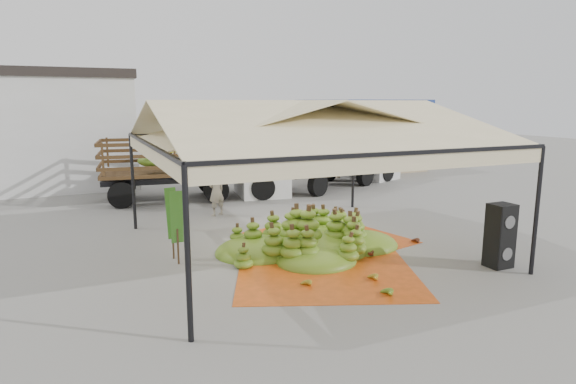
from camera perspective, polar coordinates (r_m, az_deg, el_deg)
name	(u,v)px	position (r m, az deg, el deg)	size (l,w,h in m)	color
ground	(303,248)	(13.37, 1.81, -6.64)	(90.00, 90.00, 0.00)	slate
canopy_tent	(304,128)	(12.79, 1.90, 7.63)	(8.10, 8.10, 4.00)	black
building_tan	(361,134)	(29.08, 8.66, 6.76)	(6.30, 5.30, 4.10)	tan
tarp_left	(326,271)	(11.64, 4.48, -9.30)	(4.14, 3.95, 0.01)	#D95114
tarp_right	(326,238)	(14.31, 4.48, -5.48)	(3.85, 4.04, 0.01)	#C45212
banana_heap	(313,229)	(13.09, 3.03, -4.44)	(5.29, 4.34, 1.13)	#537D1A
hand_yellow_a	(370,276)	(11.15, 9.73, -9.80)	(0.46, 0.38, 0.21)	#BC9025
hand_yellow_b	(305,283)	(10.66, 2.00, -10.69)	(0.41, 0.33, 0.18)	#AC8C22
hand_red_a	(366,252)	(12.81, 9.26, -7.02)	(0.50, 0.41, 0.23)	#532813
hand_red_b	(414,240)	(14.24, 14.66, -5.49)	(0.43, 0.35, 0.20)	#592814
hand_green	(384,291)	(10.37, 11.32, -11.42)	(0.48, 0.40, 0.22)	#4F861C
hanging_bunches	(271,151)	(13.42, -2.00, 4.86)	(1.74, 0.24, 0.20)	#396E17
speaker_stack	(500,236)	(12.75, 23.83, -4.75)	(0.57, 0.50, 1.57)	black
banana_leaves	(166,263)	(12.50, -14.26, -8.21)	(0.96, 1.36, 3.70)	#386A1C
vendor	(216,191)	(17.12, -8.49, 0.16)	(0.65, 0.43, 1.78)	gray
truck_left	(204,160)	(20.30, -9.92, 3.73)	(7.76, 3.46, 2.58)	#51371B
truck_right	(343,152)	(23.62, 6.56, 4.71)	(7.80, 5.20, 2.54)	#4E2A1A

